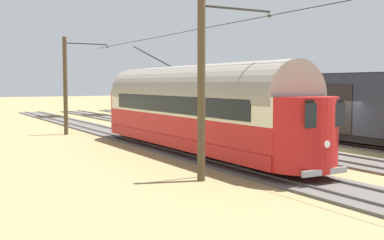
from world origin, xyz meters
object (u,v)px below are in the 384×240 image
(vintage_streetcar, at_px, (193,108))
(catenary_pole_mid_near, at_px, (204,83))
(boxcar_adjacent, at_px, (355,106))
(catenary_pole_foreground, at_px, (67,83))

(vintage_streetcar, height_order, catenary_pole_mid_near, catenary_pole_mid_near)
(vintage_streetcar, xyz_separation_m, boxcar_adjacent, (-9.60, 1.40, -0.10))
(catenary_pole_mid_near, bearing_deg, catenary_pole_foreground, -90.00)
(boxcar_adjacent, bearing_deg, vintage_streetcar, -8.27)
(vintage_streetcar, relative_size, catenary_pole_foreground, 2.73)
(catenary_pole_mid_near, bearing_deg, vintage_streetcar, -116.15)
(boxcar_adjacent, relative_size, catenary_pole_foreground, 1.90)
(catenary_pole_foreground, distance_m, catenary_pole_mid_near, 17.76)
(boxcar_adjacent, xyz_separation_m, catenary_pole_foreground, (12.46, -13.35, 1.26))
(boxcar_adjacent, xyz_separation_m, catenary_pole_mid_near, (12.46, 4.41, 1.26))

